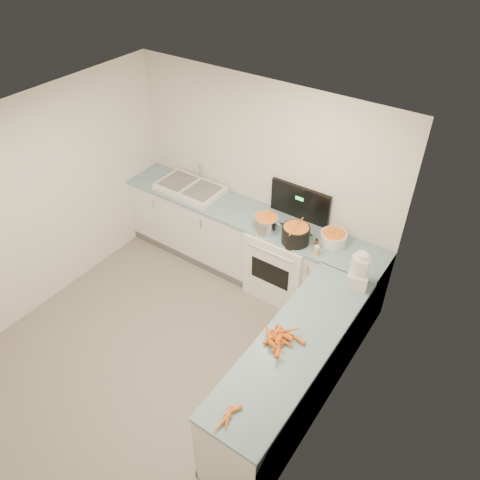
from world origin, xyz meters
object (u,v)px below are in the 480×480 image
Objects in this scene: sink at (190,188)px; food_processor at (359,272)px; extract_bottle at (316,245)px; mixing_bowl at (333,238)px; black_pot at (295,235)px; steel_pot at (266,225)px; spice_jar at (317,251)px; stove at (284,260)px.

food_processor is at bearing -9.37° from sink.
mixing_bowl is at bearing 61.83° from extract_bottle.
mixing_bowl is at bearing 136.17° from food_processor.
steel_pot is at bearing -178.33° from black_pot.
black_pot is 0.31m from spice_jar.
sink is 2.95× the size of mixing_bowl.
mixing_bowl is at bearing 31.85° from black_pot.
food_processor is (0.60, -0.27, 0.11)m from extract_bottle.
steel_pot is at bearing -162.48° from mixing_bowl.
food_processor reaches higher than sink.
mixing_bowl is 2.48× the size of extract_bottle.
mixing_bowl is at bearing 78.59° from spice_jar.
stove is 13.55× the size of spice_jar.
food_processor reaches higher than extract_bottle.
sink is 2.15× the size of food_processor.
mixing_bowl is (0.55, 0.08, 0.53)m from stove.
steel_pot is at bearing -177.23° from extract_bottle.
stove is 0.70m from extract_bottle.
sink reaches higher than steel_pot.
stove reaches higher than black_pot.
black_pot is at bearing 1.67° from steel_pot.
stove is 4.37× the size of black_pot.
food_processor is at bearing -20.82° from stove.
black_pot reaches higher than spice_jar.
spice_jar is at bearing -12.33° from black_pot.
stove is 0.61m from black_pot.
black_pot is 0.89m from food_processor.
sink is at bearing 179.38° from stove.
extract_bottle is 0.10m from spice_jar.
sink is at bearing 174.38° from black_pot.
sink is at bearing 173.33° from spice_jar.
black_pot is (0.19, -0.15, 0.56)m from stove.
food_processor is at bearing -16.40° from black_pot.
black_pot reaches higher than mixing_bowl.
stove is 4.76× the size of steel_pot.
black_pot is 3.10× the size of spice_jar.
steel_pot is 0.71× the size of food_processor.
black_pot is at bearing 167.67° from spice_jar.
steel_pot is 0.77m from mixing_bowl.
steel_pot is at bearing 175.43° from spice_jar.
food_processor is (1.04, -0.40, 0.64)m from stove.
stove is at bearing -172.22° from mixing_bowl.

